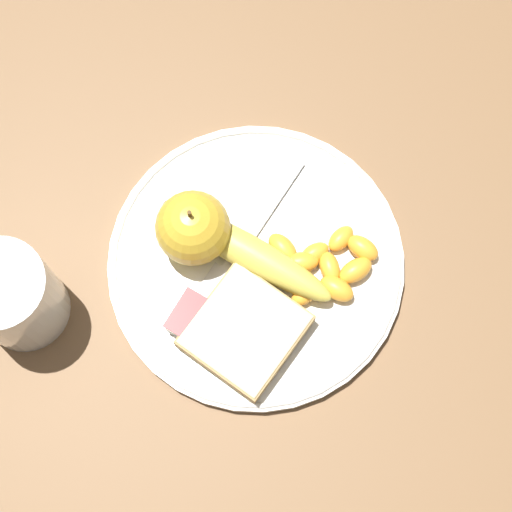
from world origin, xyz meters
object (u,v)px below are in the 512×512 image
at_px(apple, 193,228).
at_px(jam_packet, 192,318).
at_px(plate, 256,263).
at_px(juice_glass, 14,297).
at_px(banana, 247,247).
at_px(bread_slice, 245,331).
at_px(fork, 238,253).

height_order(apple, jam_packet, apple).
bearing_deg(plate, juice_glass, -47.91).
relative_size(juice_glass, jam_packet, 2.35).
bearing_deg(plate, apple, -80.26).
relative_size(plate, juice_glass, 2.80).
xyz_separation_m(banana, bread_slice, (0.07, 0.04, -0.01)).
height_order(juice_glass, apple, juice_glass).
relative_size(banana, jam_packet, 4.24).
bearing_deg(apple, fork, 102.36).
relative_size(bread_slice, jam_packet, 2.40).
bearing_deg(juice_glass, apple, 143.24).
xyz_separation_m(bread_slice, jam_packet, (0.01, -0.05, -0.00)).
xyz_separation_m(juice_glass, apple, (-0.14, 0.10, -0.00)).
height_order(fork, jam_packet, jam_packet).
relative_size(fork, jam_packet, 4.35).
distance_m(plate, banana, 0.02).
xyz_separation_m(plate, apple, (0.01, -0.06, 0.04)).
distance_m(juice_glass, bread_slice, 0.21).
bearing_deg(banana, jam_packet, -6.08).
height_order(juice_glass, bread_slice, juice_glass).
bearing_deg(jam_packet, apple, -149.59).
distance_m(juice_glass, fork, 0.21).
bearing_deg(juice_glass, banana, 135.11).
distance_m(banana, fork, 0.02).
bearing_deg(juice_glass, fork, 135.33).
bearing_deg(fork, plate, 95.30).
bearing_deg(juice_glass, plate, 132.09).
xyz_separation_m(plate, jam_packet, (0.08, -0.02, 0.01)).
bearing_deg(bread_slice, juice_glass, -66.28).
xyz_separation_m(juice_glass, fork, (-0.15, 0.15, -0.03)).
bearing_deg(fork, jam_packet, -0.05).
distance_m(apple, bread_slice, 0.11).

